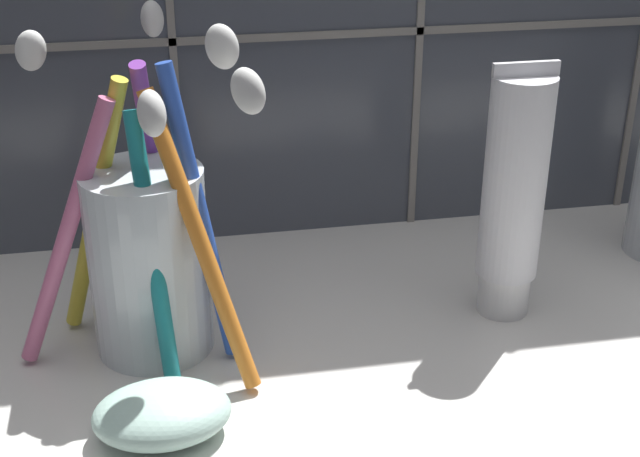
# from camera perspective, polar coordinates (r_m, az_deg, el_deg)

# --- Properties ---
(sink_counter) EXTENTS (0.67, 0.34, 0.02)m
(sink_counter) POSITION_cam_1_polar(r_m,az_deg,el_deg) (0.53, 9.00, -8.19)
(sink_counter) COLOR silver
(sink_counter) RESTS_ON ground
(toothbrush_cup) EXTENTS (0.15, 0.15, 0.19)m
(toothbrush_cup) POSITION_cam_1_polar(r_m,az_deg,el_deg) (0.50, -10.96, -1.22)
(toothbrush_cup) COLOR silver
(toothbrush_cup) RESTS_ON sink_counter
(toothpaste_tube) EXTENTS (0.04, 0.04, 0.16)m
(toothpaste_tube) POSITION_cam_1_polar(r_m,az_deg,el_deg) (0.53, 12.28, 2.16)
(toothpaste_tube) COLOR white
(toothpaste_tube) RESTS_ON sink_counter
(soap_bar) EXTENTS (0.07, 0.05, 0.02)m
(soap_bar) POSITION_cam_1_polar(r_m,az_deg,el_deg) (0.45, -10.07, -11.58)
(soap_bar) COLOR silver
(soap_bar) RESTS_ON sink_counter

